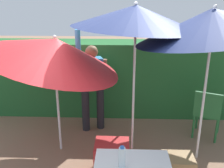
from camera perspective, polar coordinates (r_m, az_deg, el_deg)
ground_plane at (r=4.31m, az=-0.16°, el=-15.31°), size 24.00×24.00×0.00m
hedge_row at (r=5.45m, az=0.56°, el=1.33°), size 8.00×0.70×1.52m
umbrella_rainbow at (r=3.94m, az=-12.46°, el=7.22°), size 2.07×2.04×2.09m
umbrella_orange at (r=3.72m, az=21.32°, el=12.44°), size 2.14×2.11×2.47m
umbrella_yellow at (r=3.77m, az=5.20°, el=14.48°), size 1.84×1.83×2.36m
person_vendor at (r=4.67m, az=-4.33°, el=0.38°), size 0.55×0.33×1.88m
chair_plastic at (r=4.83m, az=20.21°, el=-5.60°), size 0.58×0.58×0.89m
cooler_box at (r=3.83m, az=-0.02°, el=-15.92°), size 0.48×0.41×0.47m
crate_cardboard at (r=3.85m, az=14.15°, el=-17.42°), size 0.43×0.34×0.36m
bottle_water at (r=2.72m, az=2.20°, el=-15.75°), size 0.07×0.07×0.24m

